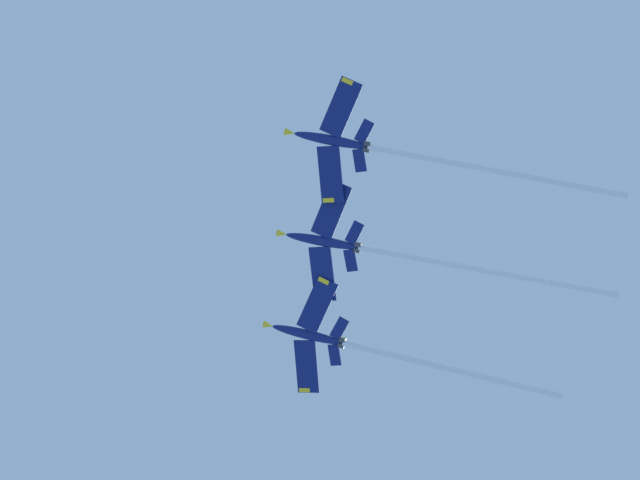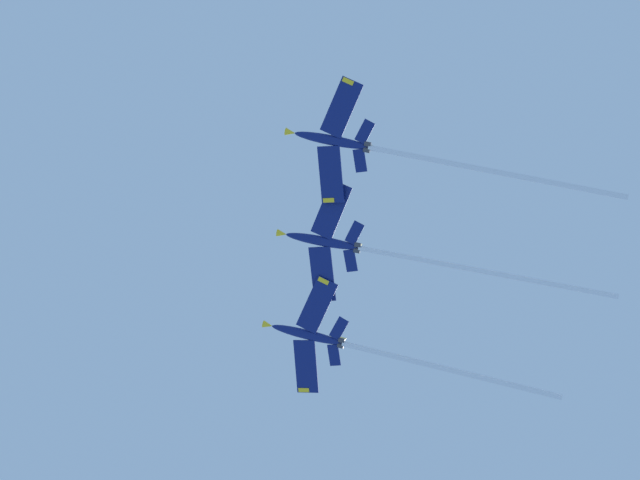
{
  "view_description": "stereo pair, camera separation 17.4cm",
  "coord_description": "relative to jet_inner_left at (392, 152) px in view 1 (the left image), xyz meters",
  "views": [
    {
      "loc": [
        6.21,
        16.37,
        1.97
      ],
      "look_at": [
        -24.46,
        -6.23,
        169.21
      ],
      "focal_mm": 60.65,
      "sensor_mm": 36.0,
      "label": 1
    },
    {
      "loc": [
        6.31,
        16.23,
        1.97
      ],
      "look_at": [
        -24.46,
        -6.23,
        169.21
      ],
      "focal_mm": 60.65,
      "sensor_mm": 36.0,
      "label": 2
    }
  ],
  "objects": [
    {
      "name": "jet_inner_left",
      "position": [
        0.0,
        0.0,
        0.0
      ],
      "size": [
        38.55,
        38.43,
        14.39
      ],
      "color": "navy"
    },
    {
      "name": "jet_centre",
      "position": [
        -11.85,
        -10.89,
        0.99
      ],
      "size": [
        38.85,
        39.77,
        13.51
      ],
      "color": "navy"
    },
    {
      "name": "jet_inner_right",
      "position": [
        -22.74,
        -22.56,
        0.48
      ],
      "size": [
        36.13,
        35.44,
        13.1
      ],
      "color": "navy"
    }
  ]
}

